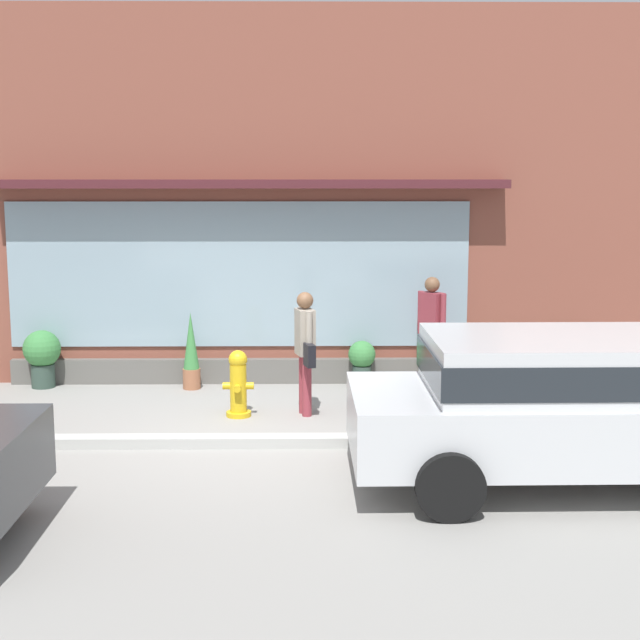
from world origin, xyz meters
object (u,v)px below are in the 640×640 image
object	(u,v)px
potted_plant_trailing_edge	(572,363)
potted_plant_corner_tall	(496,369)
potted_plant_window_left	(362,360)
potted_plant_near_hydrant	(191,352)
potted_plant_doorstep	(42,354)
pedestrian_passerby	(431,324)
parked_car_silver	(564,401)
fire_hydrant	(238,384)
pedestrian_with_handbag	(305,345)

from	to	relation	value
potted_plant_trailing_edge	potted_plant_corner_tall	size ratio (longest dim) A/B	1.25
potted_plant_window_left	potted_plant_near_hydrant	size ratio (longest dim) A/B	0.60
potted_plant_near_hydrant	potted_plant_doorstep	distance (m)	2.14
pedestrian_passerby	potted_plant_near_hydrant	bearing A→B (deg)	-131.33
pedestrian_passerby	parked_car_silver	bearing A→B (deg)	-29.37
fire_hydrant	potted_plant_window_left	world-z (taller)	fire_hydrant
potted_plant_doorstep	pedestrian_passerby	bearing A→B (deg)	-2.05
potted_plant_trailing_edge	potted_plant_doorstep	bearing A→B (deg)	179.35
pedestrian_with_handbag	potted_plant_corner_tall	xyz separation A→B (m)	(2.71, 1.44, -0.63)
potted_plant_window_left	potted_plant_doorstep	world-z (taller)	potted_plant_doorstep
potted_plant_near_hydrant	potted_plant_doorstep	xyz separation A→B (m)	(-2.14, 0.12, -0.04)
potted_plant_window_left	fire_hydrant	bearing A→B (deg)	-134.88
parked_car_silver	potted_plant_near_hydrant	bearing A→B (deg)	134.43
potted_plant_near_hydrant	potted_plant_doorstep	world-z (taller)	potted_plant_near_hydrant
pedestrian_passerby	potted_plant_doorstep	size ratio (longest dim) A/B	1.94
pedestrian_passerby	potted_plant_trailing_edge	distance (m)	2.13
potted_plant_near_hydrant	potted_plant_window_left	bearing A→B (deg)	3.39
potted_plant_near_hydrant	potted_plant_trailing_edge	bearing A→B (deg)	0.32
fire_hydrant	potted_plant_trailing_edge	xyz separation A→B (m)	(4.65, 1.54, -0.08)
pedestrian_with_handbag	potted_plant_window_left	world-z (taller)	pedestrian_with_handbag
fire_hydrant	parked_car_silver	world-z (taller)	parked_car_silver
pedestrian_with_handbag	pedestrian_passerby	world-z (taller)	pedestrian_passerby
pedestrian_with_handbag	potted_plant_corner_tall	world-z (taller)	pedestrian_with_handbag
fire_hydrant	potted_plant_window_left	size ratio (longest dim) A/B	1.29
parked_car_silver	potted_plant_trailing_edge	world-z (taller)	parked_car_silver
pedestrian_with_handbag	pedestrian_passerby	distance (m)	2.24
potted_plant_corner_tall	potted_plant_doorstep	distance (m)	6.47
potted_plant_trailing_edge	potted_plant_doorstep	size ratio (longest dim) A/B	0.76
parked_car_silver	potted_plant_near_hydrant	distance (m)	5.87
pedestrian_passerby	potted_plant_doorstep	world-z (taller)	pedestrian_passerby
fire_hydrant	parked_car_silver	size ratio (longest dim) A/B	0.20
fire_hydrant	potted_plant_doorstep	world-z (taller)	fire_hydrant
pedestrian_passerby	potted_plant_corner_tall	bearing A→B (deg)	54.02
potted_plant_window_left	potted_plant_corner_tall	world-z (taller)	potted_plant_window_left
pedestrian_with_handbag	potted_plant_corner_tall	distance (m)	3.13
pedestrian_with_handbag	potted_plant_doorstep	world-z (taller)	pedestrian_with_handbag
fire_hydrant	pedestrian_with_handbag	world-z (taller)	pedestrian_with_handbag
fire_hydrant	pedestrian_passerby	bearing A→B (deg)	28.74
potted_plant_window_left	potted_plant_trailing_edge	size ratio (longest dim) A/B	1.05
potted_plant_window_left	potted_plant_doorstep	bearing A→B (deg)	-179.65
pedestrian_with_handbag	potted_plant_trailing_edge	bearing A→B (deg)	96.56
fire_hydrant	parked_car_silver	distance (m)	4.30
fire_hydrant	pedestrian_with_handbag	size ratio (longest dim) A/B	0.54
fire_hydrant	potted_plant_near_hydrant	world-z (taller)	potted_plant_near_hydrant
parked_car_silver	potted_plant_corner_tall	bearing A→B (deg)	86.89
fire_hydrant	potted_plant_near_hydrant	distance (m)	1.70
potted_plant_corner_tall	potted_plant_doorstep	size ratio (longest dim) A/B	0.60
pedestrian_passerby	potted_plant_near_hydrant	size ratio (longest dim) A/B	1.46
potted_plant_near_hydrant	fire_hydrant	bearing A→B (deg)	-62.86
pedestrian_passerby	potted_plant_doorstep	bearing A→B (deg)	-132.00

